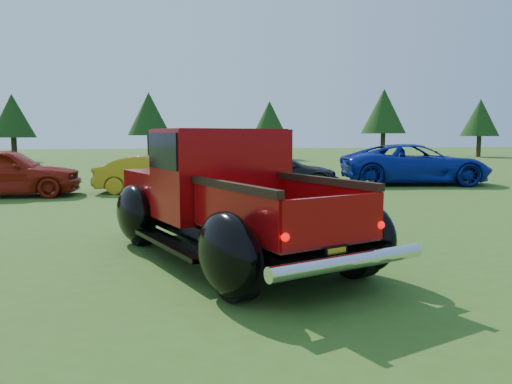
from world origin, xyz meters
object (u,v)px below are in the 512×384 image
Objects in this scene: tree_far_east at (480,118)px; show_car_blue at (415,164)px; tree_mid_right at (269,120)px; show_car_yellow at (152,174)px; pickup_truck at (221,195)px; tree_east at (384,111)px; show_car_grey at (279,171)px; tree_west at (12,116)px; show_car_red at (5,172)px; tree_mid_left at (149,114)px.

tree_far_east is 0.88× the size of show_car_blue.
tree_mid_right is 22.88m from show_car_yellow.
pickup_truck is 1.03× the size of show_car_blue.
show_car_grey is (-12.89, -20.21, -3.06)m from tree_east.
show_car_grey is (-3.89, -20.71, -2.38)m from tree_mid_right.
tree_mid_right is (18.00, 1.00, -0.14)m from tree_west.
show_car_red is (5.50, -20.50, -2.37)m from tree_west.
tree_mid_right is at bearing -6.34° from tree_mid_left.
show_car_red is 0.80× the size of show_car_blue.
tree_mid_left is 23.73m from show_car_blue.
tree_mid_left is 1.14× the size of tree_mid_right.
show_car_red is at bearing -120.17° from tree_mid_right.
tree_west reaches higher than show_car_yellow.
pickup_truck reaches higher than show_car_red.
tree_far_east reaches higher than tree_mid_right.
tree_mid_left is at bearing 23.27° from show_car_grey.
tree_mid_left is 1.15× the size of show_car_red.
tree_mid_left is at bearing 8.87° from show_car_yellow.
show_car_blue is at bearing -44.55° from tree_west.
show_car_red is at bearing 104.74° from show_car_blue.
tree_west is 27.01m from tree_east.
show_car_yellow is 0.65× the size of show_car_blue.
show_car_yellow is (-17.19, -20.73, -3.07)m from tree_east.
show_car_yellow is (-1.32, 8.61, -0.34)m from pickup_truck.
tree_east is 1.24× the size of show_car_red.
tree_east reaches higher than pickup_truck.
show_car_grey is (5.11, -21.71, -2.79)m from tree_mid_left.
tree_mid_right reaches higher than pickup_truck.
tree_east is at bearing 40.55° from pickup_truck.
show_car_grey is at bearing -76.33° from show_car_yellow.
tree_mid_right reaches higher than show_car_yellow.
tree_mid_right is 0.79× the size of pickup_truck.
show_car_blue is (19.45, -19.15, -2.36)m from tree_west.
show_car_blue reaches higher than show_car_grey.
show_car_red is at bearing 100.38° from show_car_yellow.
show_car_blue is (9.64, 1.09, 0.17)m from show_car_yellow.
tree_mid_left is 18.06m from tree_east.
tree_west is 36.03m from tree_far_east.
tree_mid_right is 9.04m from tree_east.
tree_mid_right is 1.24× the size of show_car_yellow.
tree_mid_left reaches higher than tree_west.
show_car_red reaches higher than show_car_yellow.
tree_east reaches higher than show_car_yellow.
show_car_red is 4.32m from show_car_yellow.
show_car_yellow is at bearing -86.19° from show_car_red.
tree_far_east is (9.00, 1.00, -0.41)m from tree_east.
tree_east is (18.00, -1.50, 0.27)m from tree_mid_left.
tree_mid_left is 22.42m from show_car_yellow.
tree_west is at bearing -167.47° from tree_mid_left.
tree_west is 18.03m from tree_mid_right.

